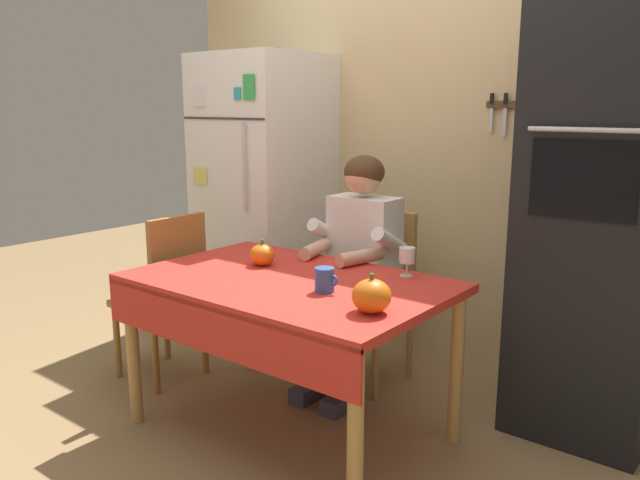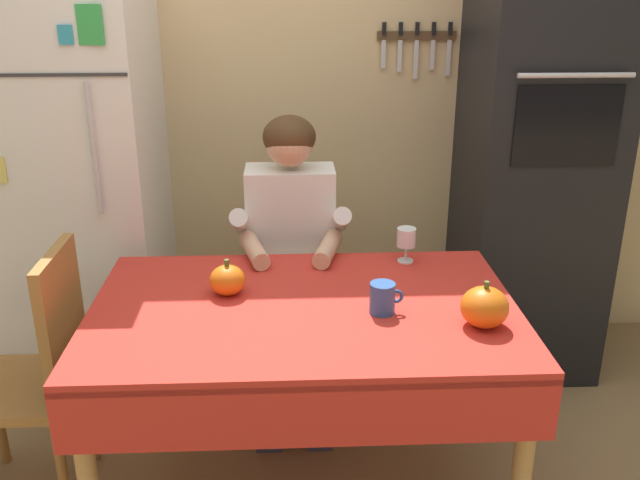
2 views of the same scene
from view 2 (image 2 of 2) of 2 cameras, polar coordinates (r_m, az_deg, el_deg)
name	(u,v)px [view 2 (image 2 of 2)]	position (r m, az deg, el deg)	size (l,w,h in m)	color
back_wall_assembly	(307,79)	(3.33, -1.07, 13.12)	(3.70, 0.13, 2.60)	#D1B784
refrigerator	(78,187)	(3.16, -19.27, 4.11)	(0.68, 0.71, 1.80)	white
wall_oven	(537,146)	(3.22, 17.38, 7.38)	(0.60, 0.64, 2.10)	black
dining_table	(304,331)	(2.30, -1.30, -7.51)	(1.40, 0.90, 0.74)	tan
chair_behind_person	(291,275)	(3.08, -2.37, -2.86)	(0.40, 0.40, 0.93)	tan
seated_person	(291,243)	(2.82, -2.40, -0.21)	(0.47, 0.55, 1.25)	#38384C
chair_left_side	(39,368)	(2.57, -22.12, -9.69)	(0.40, 0.40, 0.93)	#9E6B33
coffee_mug	(383,298)	(2.23, 5.18, -4.77)	(0.11, 0.08, 0.10)	#2D569E
wine_glass	(406,239)	(2.61, 7.11, 0.10)	(0.07, 0.07, 0.13)	white
pumpkin_large	(485,307)	(2.19, 13.37, -5.38)	(0.15, 0.15, 0.15)	orange
pumpkin_medium	(228,280)	(2.36, -7.61, -3.26)	(0.12, 0.12, 0.13)	orange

